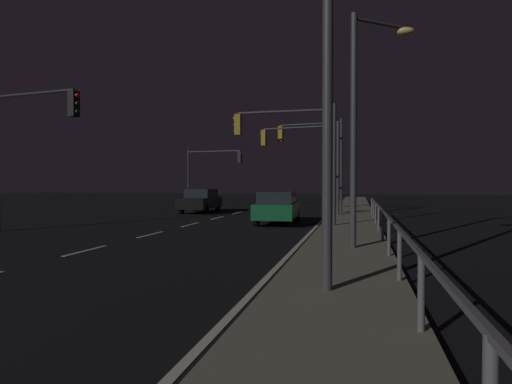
# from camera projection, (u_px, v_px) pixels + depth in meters

# --- Properties ---
(ground_plane) EXTENTS (112.00, 112.00, 0.00)m
(ground_plane) POSITION_uv_depth(u_px,v_px,m) (195.00, 224.00, 20.71)
(ground_plane) COLOR black
(ground_plane) RESTS_ON ground
(sidewalk_right) EXTENTS (2.51, 77.00, 0.14)m
(sidewalk_right) POSITION_uv_depth(u_px,v_px,m) (350.00, 226.00, 19.00)
(sidewalk_right) COLOR gray
(sidewalk_right) RESTS_ON ground
(lane_markings_center) EXTENTS (0.14, 50.00, 0.01)m
(lane_markings_center) POSITION_uv_depth(u_px,v_px,m) (218.00, 218.00, 24.11)
(lane_markings_center) COLOR silver
(lane_markings_center) RESTS_ON ground
(lane_edge_line) EXTENTS (0.14, 53.00, 0.01)m
(lane_edge_line) POSITION_uv_depth(u_px,v_px,m) (325.00, 218.00, 24.21)
(lane_edge_line) COLOR silver
(lane_edge_line) RESTS_ON ground
(car) EXTENTS (2.05, 4.49, 1.57)m
(car) POSITION_uv_depth(u_px,v_px,m) (278.00, 207.00, 20.64)
(car) COLOR #14592D
(car) RESTS_ON ground
(car_oncoming) EXTENTS (2.02, 4.48, 1.57)m
(car_oncoming) POSITION_uv_depth(u_px,v_px,m) (201.00, 200.00, 28.49)
(car_oncoming) COLOR black
(car_oncoming) RESTS_ON ground
(traffic_light_near_left) EXTENTS (4.79, 0.91, 5.36)m
(traffic_light_near_left) POSITION_uv_depth(u_px,v_px,m) (302.00, 149.00, 25.17)
(traffic_light_near_left) COLOR #38383D
(traffic_light_near_left) RESTS_ON sidewalk_right
(traffic_light_mid_left) EXTENTS (4.25, 0.71, 5.71)m
(traffic_light_mid_left) POSITION_uv_depth(u_px,v_px,m) (30.00, 131.00, 16.73)
(traffic_light_mid_left) COLOR #38383D
(traffic_light_mid_left) RESTS_ON ground
(traffic_light_near_right) EXTENTS (4.68, 0.34, 5.28)m
(traffic_light_near_right) POSITION_uv_depth(u_px,v_px,m) (288.00, 140.00, 19.04)
(traffic_light_near_right) COLOR #2D3033
(traffic_light_near_right) RESTS_ON sidewalk_right
(traffic_light_overhead_east) EXTENTS (5.10, 0.81, 4.89)m
(traffic_light_overhead_east) POSITION_uv_depth(u_px,v_px,m) (213.00, 165.00, 36.12)
(traffic_light_overhead_east) COLOR #2D3033
(traffic_light_overhead_east) RESTS_ON ground
(traffic_light_mid_right) EXTENTS (4.12, 0.79, 5.72)m
(traffic_light_mid_right) POSITION_uv_depth(u_px,v_px,m) (313.00, 147.00, 26.33)
(traffic_light_mid_right) COLOR #2D3033
(traffic_light_mid_right) RESTS_ON sidewalk_right
(street_lamp_far_end) EXTENTS (1.83, 1.39, 6.62)m
(street_lamp_far_end) POSITION_uv_depth(u_px,v_px,m) (364.00, 106.00, 12.25)
(street_lamp_far_end) COLOR #38383D
(street_lamp_far_end) RESTS_ON sidewalk_right
(street_lamp_corner) EXTENTS (1.51, 0.86, 7.50)m
(street_lamp_corner) POSITION_uv_depth(u_px,v_px,m) (315.00, 28.00, 7.21)
(street_lamp_corner) COLOR #38383D
(street_lamp_corner) RESTS_ON sidewalk_right
(barrier_fence) EXTENTS (0.09, 25.66, 0.98)m
(barrier_fence) POSITION_uv_depth(u_px,v_px,m) (386.00, 222.00, 12.19)
(barrier_fence) COLOR #59595E
(barrier_fence) RESTS_ON sidewalk_right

